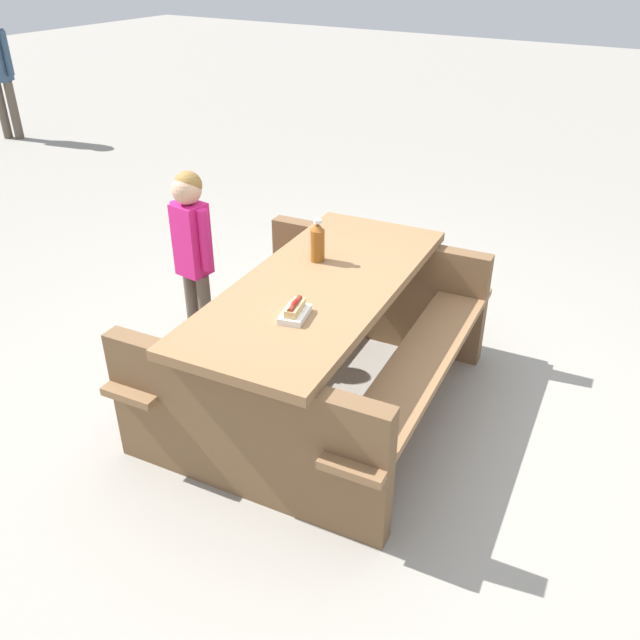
% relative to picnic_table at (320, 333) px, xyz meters
% --- Properties ---
extents(ground_plane, '(30.00, 30.00, 0.00)m').
position_rel_picnic_table_xyz_m(ground_plane, '(0.00, 0.00, -0.44)').
color(ground_plane, gray).
rests_on(ground_plane, ground).
extents(picnic_table, '(1.92, 1.56, 0.75)m').
position_rel_picnic_table_xyz_m(picnic_table, '(0.00, 0.00, 0.00)').
color(picnic_table, olive).
rests_on(picnic_table, ground).
extents(soda_bottle, '(0.08, 0.08, 0.23)m').
position_rel_picnic_table_xyz_m(soda_bottle, '(-0.21, -0.14, 0.41)').
color(soda_bottle, brown).
rests_on(soda_bottle, picnic_table).
extents(hotdog_tray, '(0.20, 0.15, 0.08)m').
position_rel_picnic_table_xyz_m(hotdog_tray, '(0.37, 0.09, 0.34)').
color(hotdog_tray, white).
rests_on(hotdog_tray, picnic_table).
extents(child_in_coat, '(0.18, 0.28, 1.13)m').
position_rel_picnic_table_xyz_m(child_in_coat, '(-0.11, -0.94, 0.28)').
color(child_in_coat, brown).
rests_on(child_in_coat, ground).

